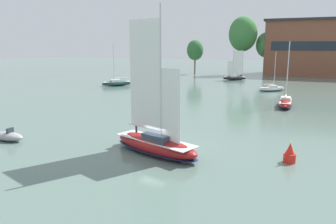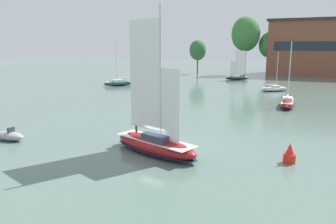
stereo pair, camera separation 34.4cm
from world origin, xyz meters
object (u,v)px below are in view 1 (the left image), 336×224
tree_shore_center (243,34)px  sailboat_moored_outer_mooring (272,89)px  sailboat_moored_mid_channel (117,83)px  sailboat_moored_far_slip (285,103)px  channel_buoy (290,154)px  tree_shore_right (266,45)px  sailboat_main (155,142)px  tree_shore_left (195,50)px  sailboat_moored_near_marina (235,77)px  motor_tender (8,136)px

tree_shore_center → sailboat_moored_outer_mooring: size_ratio=2.28×
tree_shore_center → sailboat_moored_mid_channel: size_ratio=1.87×
sailboat_moored_far_slip → channel_buoy: bearing=-85.6°
sailboat_moored_far_slip → sailboat_moored_outer_mooring: bearing=102.1°
tree_shore_right → sailboat_moored_far_slip: tree_shore_right is taller
tree_shore_right → sailboat_main: (1.17, -90.31, -8.82)m
tree_shore_left → tree_shore_center: size_ratio=0.61×
sailboat_main → sailboat_moored_near_marina: size_ratio=1.45×
tree_shore_left → tree_shore_right: (22.71, 7.42, 1.74)m
tree_shore_right → motor_tender: tree_shore_right is taller
sailboat_main → sailboat_moored_outer_mooring: (5.44, 47.75, -0.48)m
tree_shore_left → channel_buoy: 88.29m
tree_shore_left → channel_buoy: (35.35, -80.56, -7.39)m
channel_buoy → tree_shore_center: bearing=103.3°
sailboat_main → sailboat_moored_far_slip: bearing=72.2°
sailboat_main → motor_tender: 16.11m
sailboat_main → sailboat_moored_near_marina: sailboat_main is taller
sailboat_moored_far_slip → channel_buoy: sailboat_moored_far_slip is taller
sailboat_moored_outer_mooring → sailboat_moored_far_slip: bearing=-77.9°
sailboat_moored_far_slip → tree_shore_center: bearing=107.4°
tree_shore_left → tree_shore_center: bearing=12.7°
sailboat_moored_near_marina → sailboat_moored_mid_channel: (-23.67, -25.32, -0.08)m
tree_shore_left → motor_tender: 85.85m
sailboat_moored_mid_channel → channel_buoy: size_ratio=5.51×
sailboat_moored_outer_mooring → channel_buoy: size_ratio=4.52×
sailboat_main → sailboat_moored_mid_channel: (-30.56, 42.66, -0.35)m
sailboat_moored_outer_mooring → motor_tender: bearing=-113.2°
sailboat_moored_outer_mooring → tree_shore_left: bearing=129.8°
tree_shore_left → sailboat_moored_mid_channel: 41.45m
tree_shore_right → motor_tender: 94.20m
motor_tender → sailboat_main: bearing=8.0°
tree_shore_center → tree_shore_right: size_ratio=1.36×
tree_shore_center → sailboat_moored_outer_mooring: 43.01m
motor_tender → tree_shore_left: bearing=95.3°
sailboat_main → channel_buoy: sailboat_main is taller
motor_tender → sailboat_moored_outer_mooring: bearing=66.8°
tree_shore_center → sailboat_moored_mid_channel: bearing=-116.8°
tree_shore_left → motor_tender: tree_shore_left is taller
tree_shore_right → sailboat_moored_mid_channel: (-29.38, -47.65, -9.17)m
tree_shore_right → sailboat_moored_far_slip: bearing=-80.2°
sailboat_moored_near_marina → tree_shore_right: bearing=75.6°
tree_shore_left → sailboat_moored_mid_channel: bearing=-99.4°
sailboat_moored_near_marina → sailboat_main: bearing=-84.2°
tree_shore_center → tree_shore_right: bearing=28.4°
sailboat_main → motor_tender: sailboat_main is taller
sailboat_main → tree_shore_right: bearing=90.7°
tree_shore_right → motor_tender: size_ratio=3.63×
tree_shore_left → sailboat_main: 86.56m
tree_shore_right → channel_buoy: 89.35m
tree_shore_left → sailboat_moored_far_slip: size_ratio=1.12×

